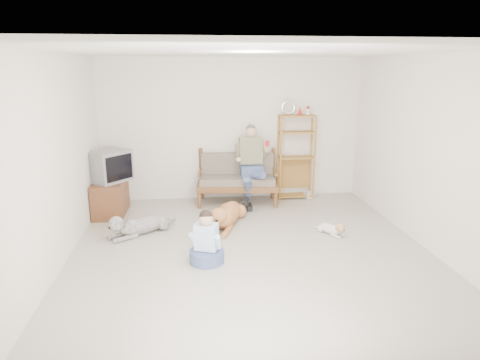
{
  "coord_description": "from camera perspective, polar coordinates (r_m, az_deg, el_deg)",
  "views": [
    {
      "loc": [
        -0.8,
        -5.41,
        2.52
      ],
      "look_at": [
        -0.05,
        1.0,
        0.81
      ],
      "focal_mm": 32.0,
      "sensor_mm": 36.0,
      "label": 1
    }
  ],
  "objects": [
    {
      "name": "wall_back",
      "position": [
        8.29,
        -1.11,
        6.75
      ],
      "size": [
        5.0,
        0.0,
        5.0
      ],
      "primitive_type": "plane",
      "rotation": [
        1.57,
        0.0,
        0.0
      ],
      "color": "silver",
      "rests_on": "ground"
    },
    {
      "name": "terrier",
      "position": [
        6.81,
        12.27,
        -6.37
      ],
      "size": [
        0.37,
        0.52,
        0.22
      ],
      "rotation": [
        0.0,
        0.0,
        0.55
      ],
      "color": "silver",
      "rests_on": "ground"
    },
    {
      "name": "shaggy_dog",
      "position": [
        6.83,
        -13.34,
        -5.84
      ],
      "size": [
        1.04,
        0.85,
        0.38
      ],
      "rotation": [
        0.0,
        0.0,
        -0.94
      ],
      "color": "beige",
      "rests_on": "ground"
    },
    {
      "name": "book_stack",
      "position": [
        8.6,
        9.24,
        -1.93
      ],
      "size": [
        0.23,
        0.2,
        0.12
      ],
      "primitive_type": "cube",
      "rotation": [
        0.0,
        0.0,
        0.34
      ],
      "color": "silver",
      "rests_on": "ground"
    },
    {
      "name": "wall_outlet",
      "position": [
        8.46,
        -9.52,
        -0.56
      ],
      "size": [
        0.12,
        0.02,
        0.08
      ],
      "primitive_type": "cube",
      "color": "silver",
      "rests_on": "ground"
    },
    {
      "name": "loveseat",
      "position": [
        8.1,
        -0.41,
        0.33
      ],
      "size": [
        1.56,
        0.84,
        0.95
      ],
      "rotation": [
        0.0,
        0.0,
        -0.1
      ],
      "color": "brown",
      "rests_on": "ground"
    },
    {
      "name": "crt_tv",
      "position": [
        7.69,
        -17.0,
        1.8
      ],
      "size": [
        0.81,
        0.82,
        0.53
      ],
      "rotation": [
        0.0,
        0.0,
        -0.72
      ],
      "color": "slate",
      "rests_on": "tv_stand"
    },
    {
      "name": "etagere",
      "position": [
        8.39,
        7.48,
        3.19
      ],
      "size": [
        0.73,
        0.32,
        1.92
      ],
      "color": "olive",
      "rests_on": "ground"
    },
    {
      "name": "tv_stand",
      "position": [
        7.84,
        -16.92,
        -2.24
      ],
      "size": [
        0.52,
        0.91,
        0.6
      ],
      "rotation": [
        0.0,
        0.0,
        -0.03
      ],
      "color": "brown",
      "rests_on": "ground"
    },
    {
      "name": "child",
      "position": [
        5.72,
        -4.49,
        -8.45
      ],
      "size": [
        0.46,
        0.46,
        0.73
      ],
      "rotation": [
        0.0,
        0.0,
        -0.36
      ],
      "color": "#465C82",
      "rests_on": "ground"
    },
    {
      "name": "man",
      "position": [
        7.9,
        1.47,
        1.4
      ],
      "size": [
        0.56,
        0.81,
        1.3
      ],
      "color": "#465C82",
      "rests_on": "loveseat"
    },
    {
      "name": "ceiling",
      "position": [
        5.48,
        1.79,
        16.74
      ],
      "size": [
        5.5,
        5.5,
        0.0
      ],
      "primitive_type": "plane",
      "rotation": [
        3.14,
        0.0,
        0.0
      ],
      "color": "white",
      "rests_on": "ground"
    },
    {
      "name": "floor",
      "position": [
        6.03,
        1.58,
        -9.86
      ],
      "size": [
        5.5,
        5.5,
        0.0
      ],
      "primitive_type": "plane",
      "color": "#BDB4A6",
      "rests_on": "ground"
    },
    {
      "name": "wall_right",
      "position": [
        6.45,
        24.26,
        3.09
      ],
      "size": [
        0.0,
        5.5,
        5.5
      ],
      "primitive_type": "plane",
      "rotation": [
        1.57,
        0.0,
        -1.57
      ],
      "color": "silver",
      "rests_on": "ground"
    },
    {
      "name": "wall_left",
      "position": [
        5.79,
        -23.62,
        1.95
      ],
      "size": [
        0.0,
        5.5,
        5.5
      ],
      "primitive_type": "plane",
      "rotation": [
        1.57,
        0.0,
        1.57
      ],
      "color": "silver",
      "rests_on": "ground"
    },
    {
      "name": "wall_front",
      "position": [
        3.02,
        9.37,
        -8.15
      ],
      "size": [
        5.0,
        0.0,
        5.0
      ],
      "primitive_type": "plane",
      "rotation": [
        -1.57,
        0.0,
        0.0
      ],
      "color": "silver",
      "rests_on": "ground"
    },
    {
      "name": "golden_retriever",
      "position": [
        6.99,
        -1.86,
        -4.69
      ],
      "size": [
        0.68,
        1.41,
        0.44
      ],
      "rotation": [
        0.0,
        0.0,
        -0.35
      ],
      "color": "#C07742",
      "rests_on": "ground"
    }
  ]
}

